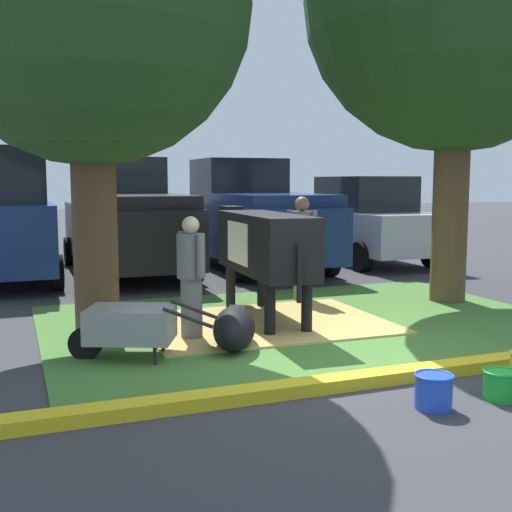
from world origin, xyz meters
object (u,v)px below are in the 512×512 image
(cow_holstein, at_px, (263,243))
(person_handler, at_px, (191,275))
(wheelbarrow, at_px, (129,325))
(pickup_truck_black, at_px, (125,220))
(calf_lying, at_px, (234,328))
(bucket_green, at_px, (501,384))
(sedan_silver, at_px, (364,221))
(bucket_blue, at_px, (434,390))
(pickup_truck_maroon, at_px, (251,217))
(shade_tree_left, at_px, (88,3))
(person_visitor_near, at_px, (302,245))

(cow_holstein, relative_size, person_handler, 2.09)
(wheelbarrow, xyz_separation_m, pickup_truck_black, (1.10, 6.63, 0.73))
(calf_lying, distance_m, bucket_green, 2.97)
(cow_holstein, bearing_deg, calf_lying, -124.34)
(wheelbarrow, height_order, sedan_silver, sedan_silver)
(cow_holstein, distance_m, bucket_blue, 3.84)
(calf_lying, height_order, bucket_green, calf_lying)
(pickup_truck_maroon, bearing_deg, bucket_blue, -100.89)
(pickup_truck_black, bearing_deg, wheelbarrow, -99.40)
(shade_tree_left, height_order, pickup_truck_maroon, shade_tree_left)
(bucket_blue, height_order, pickup_truck_maroon, pickup_truck_maroon)
(shade_tree_left, distance_m, person_visitor_near, 4.76)
(bucket_green, bearing_deg, person_visitor_near, 85.80)
(bucket_blue, bearing_deg, person_handler, 113.36)
(pickup_truck_black, xyz_separation_m, sedan_silver, (5.60, -0.26, -0.13))
(shade_tree_left, bearing_deg, calf_lying, -36.22)
(person_handler, height_order, bucket_green, person_handler)
(calf_lying, xyz_separation_m, person_visitor_near, (1.98, 2.37, 0.66))
(person_visitor_near, xyz_separation_m, pickup_truck_black, (-2.10, 4.18, 0.21))
(person_visitor_near, relative_size, bucket_green, 5.23)
(calf_lying, bearing_deg, shade_tree_left, 143.78)
(pickup_truck_black, bearing_deg, cow_holstein, -79.41)
(person_visitor_near, relative_size, pickup_truck_black, 0.31)
(wheelbarrow, relative_size, sedan_silver, 0.36)
(sedan_silver, bearing_deg, pickup_truck_maroon, 178.26)
(pickup_truck_maroon, bearing_deg, bucket_green, -96.47)
(calf_lying, bearing_deg, sedan_silver, 48.99)
(person_handler, bearing_deg, calf_lying, -55.10)
(bucket_blue, bearing_deg, pickup_truck_black, 96.64)
(shade_tree_left, distance_m, sedan_silver, 9.16)
(calf_lying, bearing_deg, wheelbarrow, -176.85)
(person_handler, bearing_deg, wheelbarrow, -145.79)
(pickup_truck_black, height_order, pickup_truck_maroon, same)
(bucket_blue, bearing_deg, calf_lying, 110.62)
(person_handler, xyz_separation_m, sedan_silver, (5.83, 5.78, 0.18))
(cow_holstein, xyz_separation_m, calf_lying, (-0.87, -1.27, -0.83))
(calf_lying, bearing_deg, cow_holstein, 55.66)
(shade_tree_left, relative_size, calf_lying, 4.47)
(wheelbarrow, xyz_separation_m, sedan_silver, (6.69, 6.36, 0.60))
(calf_lying, xyz_separation_m, bucket_green, (1.62, -2.49, -0.10))
(cow_holstein, xyz_separation_m, pickup_truck_maroon, (1.76, 5.11, 0.05))
(bucket_green, height_order, pickup_truck_maroon, pickup_truck_maroon)
(wheelbarrow, relative_size, pickup_truck_black, 0.29)
(person_handler, relative_size, wheelbarrow, 0.95)
(cow_holstein, relative_size, pickup_truck_black, 0.58)
(calf_lying, relative_size, pickup_truck_maroon, 0.24)
(cow_holstein, distance_m, bucket_green, 3.94)
(bucket_blue, bearing_deg, person_visitor_near, 77.73)
(cow_holstein, distance_m, sedan_silver, 6.82)
(wheelbarrow, bearing_deg, pickup_truck_maroon, 59.16)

